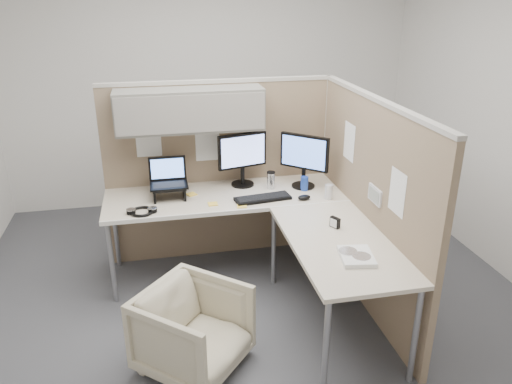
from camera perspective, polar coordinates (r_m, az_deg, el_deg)
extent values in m
plane|color=#414146|center=(4.09, -0.66, -12.52)|extent=(4.50, 4.50, 0.00)
cube|color=#8C745B|center=(4.51, -4.21, 2.25)|extent=(2.00, 0.05, 1.60)
cube|color=#A8A399|center=(4.30, -4.51, 12.52)|extent=(2.00, 0.06, 0.03)
cube|color=slate|center=(4.17, -7.60, 9.35)|extent=(1.20, 0.34, 0.34)
cube|color=gray|center=(4.00, -7.39, 8.82)|extent=(1.18, 0.01, 0.30)
plane|color=white|center=(4.34, -12.19, 5.88)|extent=(0.26, 0.00, 0.26)
plane|color=white|center=(4.38, -5.56, 5.49)|extent=(0.26, 0.00, 0.26)
cube|color=#8C745B|center=(3.87, 12.76, -1.67)|extent=(0.05, 2.00, 1.60)
cube|color=#A8A399|center=(3.63, 13.85, 10.19)|extent=(0.06, 2.00, 0.03)
cube|color=#A8A399|center=(4.73, 7.88, 3.09)|extent=(0.06, 0.06, 1.60)
cube|color=silver|center=(3.68, 13.51, -0.34)|extent=(0.02, 0.20, 0.12)
cube|color=gray|center=(3.67, 13.31, -0.36)|extent=(0.00, 0.16, 0.09)
plane|color=white|center=(4.07, 10.61, 5.68)|extent=(0.00, 0.26, 0.26)
plane|color=white|center=(3.38, 15.84, -0.04)|extent=(0.00, 0.26, 0.26)
cube|color=beige|center=(4.20, -3.48, -0.48)|extent=(2.00, 0.68, 0.03)
cube|color=beige|center=(3.49, 9.51, -5.74)|extent=(0.68, 1.30, 0.03)
cube|color=white|center=(3.90, -2.73, -2.34)|extent=(2.00, 0.02, 0.03)
cylinder|color=gray|center=(4.09, -16.14, -7.78)|extent=(0.04, 0.04, 0.70)
cylinder|color=gray|center=(4.60, -15.75, -4.23)|extent=(0.04, 0.04, 0.70)
cylinder|color=gray|center=(3.13, 8.00, -17.28)|extent=(0.04, 0.04, 0.70)
cylinder|color=gray|center=(3.34, 17.76, -15.34)|extent=(0.04, 0.04, 0.70)
cylinder|color=gray|center=(4.17, 2.03, -6.22)|extent=(0.04, 0.04, 0.70)
imported|color=beige|center=(3.35, -7.19, -15.01)|extent=(0.82, 0.83, 0.62)
cylinder|color=black|center=(4.39, -1.54, 0.91)|extent=(0.20, 0.20, 0.02)
cylinder|color=black|center=(4.36, -1.55, 1.93)|extent=(0.04, 0.04, 0.15)
cube|color=black|center=(4.29, -1.58, 4.75)|extent=(0.44, 0.14, 0.30)
cube|color=#8FA7F7|center=(4.27, -1.47, 4.68)|extent=(0.39, 0.10, 0.26)
cylinder|color=black|center=(4.37, 5.40, 0.72)|extent=(0.20, 0.20, 0.02)
cylinder|color=black|center=(4.34, 5.44, 1.74)|extent=(0.04, 0.04, 0.15)
cube|color=black|center=(4.27, 5.55, 4.57)|extent=(0.35, 0.32, 0.30)
cube|color=#5B8AF9|center=(4.25, 5.43, 4.50)|extent=(0.30, 0.27, 0.26)
cube|color=black|center=(4.14, -9.91, 0.58)|extent=(0.27, 0.22, 0.01)
cube|color=black|center=(4.15, -11.53, -0.16)|extent=(0.02, 0.20, 0.11)
cube|color=black|center=(4.16, -8.20, 0.10)|extent=(0.02, 0.20, 0.11)
cube|color=black|center=(4.13, -9.92, 0.77)|extent=(0.31, 0.22, 0.02)
cube|color=black|center=(4.22, -10.10, 2.71)|extent=(0.31, 0.05, 0.20)
cube|color=#598CF2|center=(4.21, -10.09, 2.66)|extent=(0.27, 0.04, 0.16)
cube|color=black|center=(4.08, 0.77, -0.73)|extent=(0.47, 0.21, 0.02)
ellipsoid|color=black|center=(4.10, 5.52, -0.61)|extent=(0.12, 0.09, 0.04)
cylinder|color=silver|center=(4.29, 1.72, 1.31)|extent=(0.07, 0.07, 0.14)
cylinder|color=black|center=(4.27, 1.73, 2.27)|extent=(0.07, 0.07, 0.01)
cylinder|color=silver|center=(4.13, 8.31, 0.03)|extent=(0.07, 0.07, 0.12)
cylinder|color=#1E3FA5|center=(4.28, 5.55, 0.97)|extent=(0.07, 0.07, 0.12)
cube|color=yellow|center=(4.01, -4.96, -1.37)|extent=(0.08, 0.08, 0.01)
cube|color=yellow|center=(4.22, -7.39, -0.26)|extent=(0.10, 0.10, 0.01)
cube|color=yellow|center=(3.96, -1.63, -1.61)|extent=(0.09, 0.09, 0.01)
torus|color=black|center=(3.94, -12.91, -2.18)|extent=(0.19, 0.19, 0.02)
cylinder|color=black|center=(3.94, -14.10, -2.17)|extent=(0.07, 0.07, 0.03)
cylinder|color=black|center=(3.93, -11.74, -2.03)|extent=(0.07, 0.07, 0.03)
cube|color=white|center=(3.28, 11.42, -7.21)|extent=(0.25, 0.29, 0.03)
cylinder|color=silver|center=(3.25, 11.97, -7.17)|extent=(0.12, 0.12, 0.00)
cylinder|color=silver|center=(3.29, 10.46, -6.62)|extent=(0.12, 0.12, 0.00)
cube|color=black|center=(3.65, 9.02, -3.45)|extent=(0.06, 0.08, 0.08)
cube|color=white|center=(3.63, 8.83, -3.53)|extent=(0.03, 0.06, 0.06)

